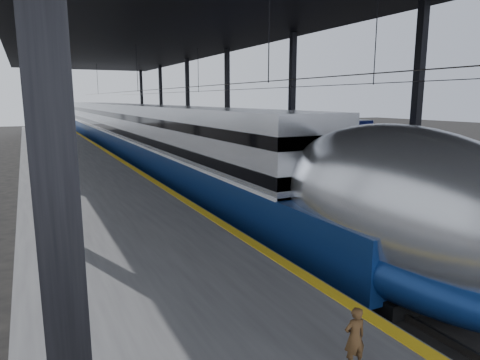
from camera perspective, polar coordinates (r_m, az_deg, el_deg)
ground at (r=11.61m, az=7.48°, el=-14.13°), size 160.00×160.00×0.00m
platform at (r=29.12m, az=-21.32°, el=1.37°), size 6.00×80.00×1.00m
yellow_strip at (r=29.42m, az=-15.96°, el=2.78°), size 0.30×80.00×0.01m
rails at (r=30.91m, az=-6.36°, el=1.76°), size 6.52×80.00×0.16m
canopy at (r=30.05m, az=-11.65°, el=18.65°), size 18.00×75.00×9.47m
tgv_train at (r=36.01m, az=-13.69°, el=5.99°), size 3.10×65.20×4.44m
second_train at (r=44.36m, az=-9.50°, el=6.86°), size 2.85×56.05×3.92m
child at (r=6.80m, az=15.03°, el=-19.62°), size 0.37×0.26×0.94m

